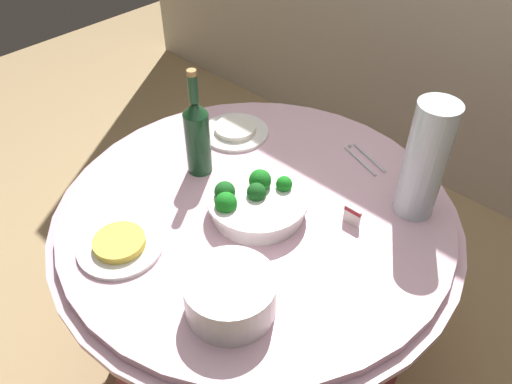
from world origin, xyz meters
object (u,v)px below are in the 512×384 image
object	(u,v)px
food_plate_fried_egg	(120,245)
plate_stack	(230,295)
serving_tongs	(363,158)
broccoli_bowl	(256,201)
wine_bottle	(197,135)
label_placard_front	(352,215)
food_plate_rice	(235,131)
decorative_fruit_vase	(423,167)

from	to	relation	value
food_plate_fried_egg	plate_stack	bearing A→B (deg)	10.92
serving_tongs	broccoli_bowl	bearing A→B (deg)	-101.15
wine_bottle	label_placard_front	distance (m)	0.50
broccoli_bowl	wine_bottle	size ratio (longest dim) A/B	0.83
wine_bottle	food_plate_fried_egg	distance (m)	0.39
wine_bottle	label_placard_front	world-z (taller)	wine_bottle
plate_stack	serving_tongs	bearing A→B (deg)	98.32
broccoli_bowl	food_plate_rice	xyz separation A→B (m)	(-0.31, 0.23, -0.03)
wine_bottle	serving_tongs	size ratio (longest dim) A/B	2.03
broccoli_bowl	serving_tongs	size ratio (longest dim) A/B	1.69
broccoli_bowl	label_placard_front	bearing A→B (deg)	33.56
plate_stack	wine_bottle	distance (m)	0.53
decorative_fruit_vase	serving_tongs	xyz separation A→B (m)	(-0.23, 0.10, -0.14)
serving_tongs	label_placard_front	distance (m)	0.30
decorative_fruit_vase	food_plate_rice	xyz separation A→B (m)	(-0.62, -0.08, -0.14)
plate_stack	food_plate_rice	size ratio (longest dim) A/B	0.95
wine_bottle	food_plate_fried_egg	world-z (taller)	wine_bottle
food_plate_rice	broccoli_bowl	bearing A→B (deg)	-36.42
plate_stack	label_placard_front	bearing A→B (deg)	84.62
plate_stack	label_placard_front	xyz separation A→B (m)	(0.04, 0.42, -0.02)
wine_bottle	decorative_fruit_vase	xyz separation A→B (m)	(0.56, 0.29, 0.02)
food_plate_fried_egg	decorative_fruit_vase	bearing A→B (deg)	54.10
serving_tongs	food_plate_fried_egg	world-z (taller)	food_plate_fried_egg
plate_stack	serving_tongs	size ratio (longest dim) A/B	1.27
plate_stack	decorative_fruit_vase	size ratio (longest dim) A/B	0.62
plate_stack	decorative_fruit_vase	world-z (taller)	decorative_fruit_vase
serving_tongs	food_plate_rice	world-z (taller)	food_plate_rice
food_plate_rice	label_placard_front	xyz separation A→B (m)	(0.53, -0.08, 0.02)
wine_bottle	serving_tongs	distance (m)	0.53
plate_stack	wine_bottle	size ratio (longest dim) A/B	0.62
serving_tongs	plate_stack	bearing A→B (deg)	-81.68
plate_stack	decorative_fruit_vase	distance (m)	0.61
wine_bottle	label_placard_front	size ratio (longest dim) A/B	6.11
serving_tongs	food_plate_fried_egg	size ratio (longest dim) A/B	0.75
food_plate_fried_egg	serving_tongs	bearing A→B (deg)	72.14
wine_bottle	serving_tongs	world-z (taller)	wine_bottle
decorative_fruit_vase	label_placard_front	xyz separation A→B (m)	(-0.09, -0.16, -0.12)
food_plate_fried_egg	label_placard_front	world-z (taller)	label_placard_front
decorative_fruit_vase	label_placard_front	size ratio (longest dim) A/B	6.18
plate_stack	label_placard_front	size ratio (longest dim) A/B	3.82
label_placard_front	broccoli_bowl	bearing A→B (deg)	-146.44
label_placard_front	plate_stack	bearing A→B (deg)	-95.38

